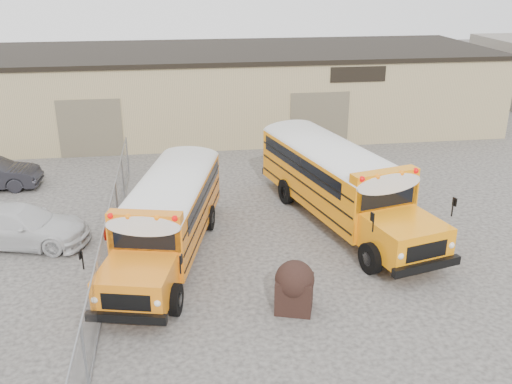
{
  "coord_description": "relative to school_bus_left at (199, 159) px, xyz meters",
  "views": [
    {
      "loc": [
        -3.65,
        -14.15,
        9.23
      ],
      "look_at": [
        -0.91,
        4.83,
        1.6
      ],
      "focal_mm": 40.0,
      "sensor_mm": 36.0,
      "label": 1
    }
  ],
  "objects": [
    {
      "name": "ground",
      "position": [
        2.77,
        -9.09,
        -1.54
      ],
      "size": [
        120.0,
        120.0,
        0.0
      ],
      "primitive_type": "plane",
      "color": "#312F2D",
      "rests_on": "ground"
    },
    {
      "name": "warehouse",
      "position": [
        2.77,
        10.91,
        0.84
      ],
      "size": [
        30.2,
        10.2,
        4.67
      ],
      "color": "tan",
      "rests_on": "ground"
    },
    {
      "name": "chainlink_fence",
      "position": [
        -3.23,
        -6.09,
        -0.64
      ],
      "size": [
        0.07,
        18.07,
        1.81
      ],
      "color": "gray",
      "rests_on": "ground"
    },
    {
      "name": "school_bus_left",
      "position": [
        0.0,
        0.0,
        0.0
      ],
      "size": [
        4.27,
        9.35,
        2.66
      ],
      "color": "orange",
      "rests_on": "ground"
    },
    {
      "name": "school_bus_right",
      "position": [
        3.65,
        2.51,
        0.18
      ],
      "size": [
        4.87,
        10.41,
        2.96
      ],
      "color": "orange",
      "rests_on": "ground"
    },
    {
      "name": "tarp_bundle",
      "position": [
        2.21,
        -9.5,
        -0.75
      ],
      "size": [
        1.26,
        1.19,
        1.54
      ],
      "color": "black",
      "rests_on": "ground"
    },
    {
      "name": "car_white",
      "position": [
        -6.54,
        -4.04,
        -0.83
      ],
      "size": [
        5.19,
        3.03,
        1.41
      ],
      "primitive_type": "imported",
      "rotation": [
        0.0,
        0.0,
        1.34
      ],
      "color": "silver",
      "rests_on": "ground"
    }
  ]
}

